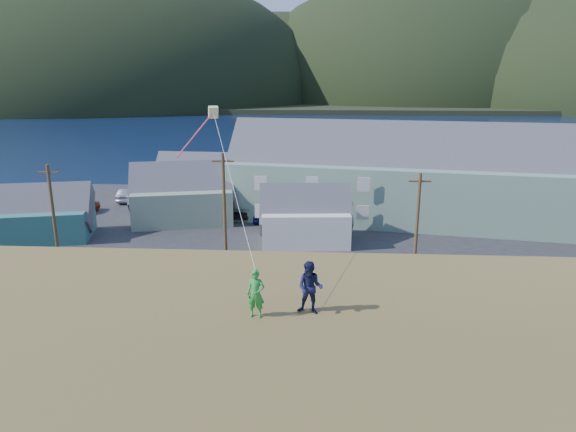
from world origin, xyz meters
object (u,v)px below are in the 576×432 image
at_px(shed_palegreen_far, 205,182).
at_px(kite_flyer_navy, 310,288).
at_px(shed_palegreen_near, 183,195).
at_px(lodge, 398,175).
at_px(shed_white, 305,217).
at_px(kite_flyer_green, 256,294).
at_px(shed_teal, 47,215).
at_px(wharf, 246,177).

bearing_deg(shed_palegreen_far, kite_flyer_navy, -68.55).
distance_m(shed_palegreen_near, kite_flyer_navy, 38.67).
relative_size(lodge, shed_white, 4.26).
height_order(kite_flyer_green, kite_flyer_navy, kite_flyer_navy).
xyz_separation_m(shed_white, shed_palegreen_far, (-12.22, 13.16, 0.39)).
bearing_deg(kite_flyer_navy, shed_teal, 142.16).
bearing_deg(lodge, shed_white, -128.62).
bearing_deg(kite_flyer_green, shed_palegreen_near, 114.59).
bearing_deg(shed_teal, kite_flyer_green, -65.02).
xyz_separation_m(shed_teal, kite_flyer_green, (23.45, -29.44, 5.63)).
bearing_deg(shed_white, kite_flyer_navy, -92.98).
bearing_deg(kite_flyer_green, lodge, 80.70).
bearing_deg(shed_white, lodge, 36.98).
distance_m(wharf, kite_flyer_navy, 60.21).
bearing_deg(shed_palegreen_far, lodge, -7.80).
height_order(shed_white, kite_flyer_green, kite_flyer_green).
bearing_deg(shed_white, wharf, 103.25).
relative_size(shed_teal, shed_palegreen_far, 0.78).
bearing_deg(wharf, shed_palegreen_far, -99.08).
relative_size(shed_palegreen_near, kite_flyer_green, 7.07).
bearing_deg(shed_teal, kite_flyer_navy, -62.55).
xyz_separation_m(shed_teal, kite_flyer_navy, (25.25, -29.04, 5.71)).
distance_m(shed_palegreen_near, shed_white, 14.53).
bearing_deg(lodge, shed_palegreen_far, 177.55).
distance_m(shed_white, kite_flyer_green, 30.22).
relative_size(wharf, kite_flyer_navy, 14.12).
height_order(shed_palegreen_near, shed_palegreen_far, shed_palegreen_far).
relative_size(shed_teal, kite_flyer_navy, 5.02).
height_order(lodge, shed_palegreen_near, lodge).
bearing_deg(kite_flyer_green, shed_white, 94.25).
xyz_separation_m(wharf, lodge, (19.14, -20.95, 4.42)).
distance_m(wharf, shed_palegreen_far, 16.71).
height_order(shed_teal, kite_flyer_green, kite_flyer_green).
distance_m(lodge, shed_white, 12.99).
distance_m(shed_palegreen_near, shed_palegreen_far, 6.85).
height_order(shed_palegreen_far, kite_flyer_navy, kite_flyer_navy).
relative_size(shed_palegreen_far, kite_flyer_green, 7.15).
height_order(shed_white, shed_palegreen_far, shed_palegreen_far).
relative_size(shed_palegreen_near, shed_palegreen_far, 0.99).
bearing_deg(lodge, kite_flyer_green, -95.63).
bearing_deg(shed_palegreen_far, shed_white, -42.88).
bearing_deg(shed_teal, lodge, 0.99).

